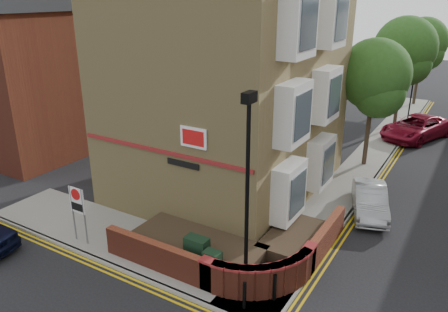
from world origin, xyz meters
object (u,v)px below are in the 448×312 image
at_px(lamppost, 247,197).
at_px(silver_car_near, 370,200).
at_px(utility_cabinet_large, 197,253).
at_px(zone_sign, 77,205).

distance_m(lamppost, silver_car_near, 8.12).
height_order(utility_cabinet_large, zone_sign, zone_sign).
relative_size(utility_cabinet_large, silver_car_near, 0.32).
bearing_deg(silver_car_near, lamppost, -123.76).
relative_size(utility_cabinet_large, zone_sign, 0.55).
height_order(zone_sign, silver_car_near, zone_sign).
relative_size(lamppost, zone_sign, 2.86).
bearing_deg(utility_cabinet_large, lamppost, -3.01).
distance_m(lamppost, zone_sign, 6.85).
bearing_deg(silver_car_near, utility_cabinet_large, -136.77).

